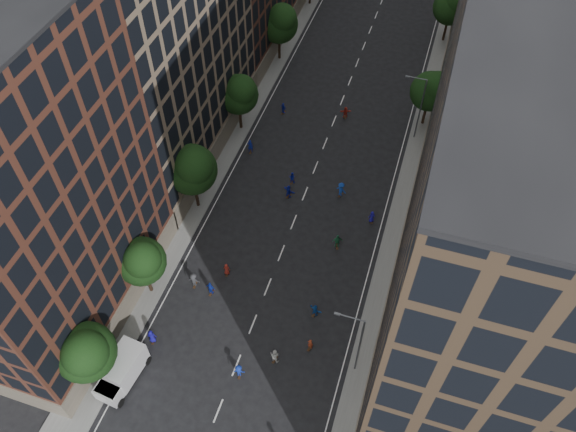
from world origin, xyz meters
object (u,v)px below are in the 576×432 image
object	(u,v)px
cargo_van	(122,371)
streetlamp_far	(419,106)
streetlamp_near	(358,342)
skater_0	(152,337)

from	to	relation	value
cargo_van	streetlamp_far	bearing A→B (deg)	70.09
streetlamp_near	skater_0	distance (m)	19.60
streetlamp_near	cargo_van	xyz separation A→B (m)	(-19.65, -7.22, -3.65)
streetlamp_near	streetlamp_far	distance (m)	33.00
streetlamp_near	streetlamp_far	bearing A→B (deg)	90.00
streetlamp_near	streetlamp_far	world-z (taller)	same
streetlamp_near	skater_0	bearing A→B (deg)	-170.75
streetlamp_far	skater_0	world-z (taller)	streetlamp_far
cargo_van	skater_0	distance (m)	4.27
cargo_van	streetlamp_near	bearing A→B (deg)	26.32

